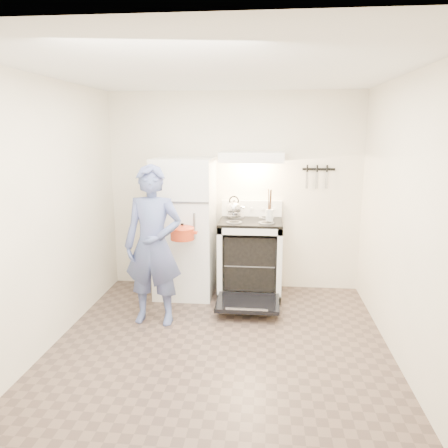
{
  "coord_description": "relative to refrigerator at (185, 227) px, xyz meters",
  "views": [
    {
      "loc": [
        0.42,
        -3.72,
        2.02
      ],
      "look_at": [
        -0.05,
        1.0,
        1.0
      ],
      "focal_mm": 35.0,
      "sensor_mm": 36.0,
      "label": 1
    }
  ],
  "objects": [
    {
      "name": "oven_rack",
      "position": [
        0.81,
        0.02,
        -0.41
      ],
      "size": [
        0.6,
        0.52,
        0.01
      ],
      "primitive_type": "cube",
      "color": "slate",
      "rests_on": "stove_body"
    },
    {
      "name": "dutch_oven",
      "position": [
        0.07,
        -0.53,
        0.04
      ],
      "size": [
        0.34,
        0.27,
        0.22
      ],
      "primitive_type": null,
      "color": "#B83517",
      "rests_on": "person"
    },
    {
      "name": "back_wall",
      "position": [
        0.58,
        0.35,
        0.4
      ],
      "size": [
        3.2,
        0.02,
        2.5
      ],
      "primitive_type": "cube",
      "color": "#F4E8CD",
      "rests_on": "ground"
    },
    {
      "name": "stove_body",
      "position": [
        0.81,
        0.02,
        -0.39
      ],
      "size": [
        0.76,
        0.65,
        0.92
      ],
      "primitive_type": "cube",
      "color": "white",
      "rests_on": "floor"
    },
    {
      "name": "cooktop",
      "position": [
        0.81,
        0.02,
        0.09
      ],
      "size": [
        0.76,
        0.65,
        0.03
      ],
      "primitive_type": "cube",
      "color": "black",
      "rests_on": "stove_body"
    },
    {
      "name": "knife_strip",
      "position": [
        1.63,
        0.33,
        0.7
      ],
      "size": [
        0.4,
        0.02,
        0.03
      ],
      "primitive_type": "cube",
      "color": "black",
      "rests_on": "back_wall"
    },
    {
      "name": "oven_door",
      "position": [
        0.81,
        -0.57,
        -0.72
      ],
      "size": [
        0.7,
        0.54,
        0.04
      ],
      "primitive_type": "cube",
      "color": "black",
      "rests_on": "floor"
    },
    {
      "name": "range_hood",
      "position": [
        0.81,
        0.1,
        0.86
      ],
      "size": [
        0.76,
        0.5,
        0.12
      ],
      "primitive_type": "cube",
      "color": "white",
      "rests_on": "back_wall"
    },
    {
      "name": "backsplash",
      "position": [
        0.81,
        0.31,
        0.2
      ],
      "size": [
        0.76,
        0.07,
        0.2
      ],
      "primitive_type": "cube",
      "color": "white",
      "rests_on": "cooktop"
    },
    {
      "name": "floor",
      "position": [
        0.58,
        -1.45,
        -0.85
      ],
      "size": [
        3.6,
        3.6,
        0.0
      ],
      "primitive_type": "plane",
      "color": "brown",
      "rests_on": "ground"
    },
    {
      "name": "person",
      "position": [
        -0.17,
        -0.87,
        -0.01
      ],
      "size": [
        0.63,
        0.43,
        1.69
      ],
      "primitive_type": "imported",
      "rotation": [
        0.0,
        0.0,
        -0.05
      ],
      "color": "#3E557F",
      "rests_on": "floor"
    },
    {
      "name": "pizza_stone",
      "position": [
        0.9,
        0.01,
        -0.4
      ],
      "size": [
        0.37,
        0.37,
        0.02
      ],
      "primitive_type": "cylinder",
      "color": "#8C6C4C",
      "rests_on": "oven_rack"
    },
    {
      "name": "utensil_jar",
      "position": [
        1.03,
        -0.1,
        0.2
      ],
      "size": [
        0.1,
        0.1,
        0.13
      ],
      "primitive_type": "cylinder",
      "rotation": [
        0.0,
        0.0,
        0.13
      ],
      "color": "silver",
      "rests_on": "cooktop"
    },
    {
      "name": "refrigerator",
      "position": [
        0.0,
        0.0,
        0.0
      ],
      "size": [
        0.7,
        0.7,
        1.7
      ],
      "primitive_type": "cube",
      "color": "white",
      "rests_on": "floor"
    },
    {
      "name": "tea_kettle",
      "position": [
        0.59,
        0.15,
        0.24
      ],
      "size": [
        0.23,
        0.19,
        0.28
      ],
      "primitive_type": null,
      "color": "silver",
      "rests_on": "cooktop"
    }
  ]
}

